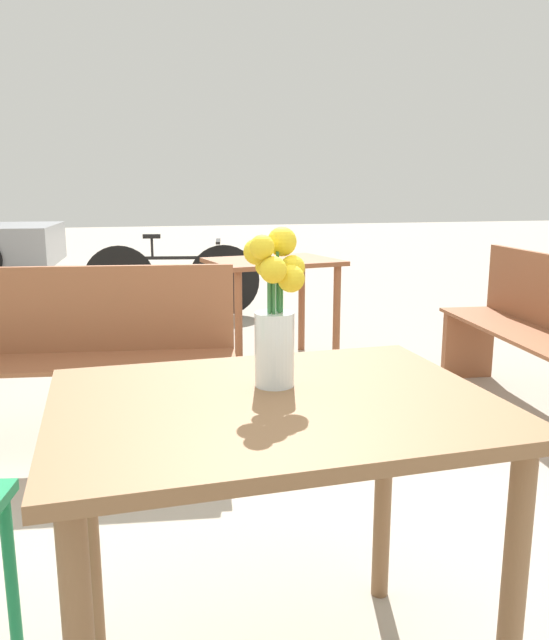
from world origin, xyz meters
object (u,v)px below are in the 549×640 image
object	(u,v)px
bench_near	(29,352)
table_back	(273,278)
flower_vase	(275,316)
bench_middle	(544,332)
bicycle	(172,279)
table_front	(274,448)

from	to	relation	value
bench_near	table_back	xyz separation A→B (m)	(1.45, 1.15, 0.13)
flower_vase	table_back	size ratio (longest dim) A/B	0.39
bench_near	bench_middle	world-z (taller)	same
bench_near	bicycle	size ratio (longest dim) A/B	1.15
bench_middle	table_front	bearing A→B (deg)	-141.58
table_back	table_front	bearing A→B (deg)	-104.94
bench_near	bench_middle	bearing A→B (deg)	-4.47
table_front	flower_vase	distance (m)	0.29
table_front	bicycle	bearing A→B (deg)	86.75
flower_vase	bench_near	size ratio (longest dim) A/B	0.19
bench_near	bicycle	world-z (taller)	bench_near
table_front	bicycle	xyz separation A→B (m)	(0.27, 4.71, -0.28)
table_front	bench_middle	xyz separation A→B (m)	(1.87, 1.49, -0.18)
bench_near	bench_middle	xyz separation A→B (m)	(2.57, -0.20, -0.01)
table_front	flower_vase	size ratio (longest dim) A/B	2.65
bench_near	table_back	bearing A→B (deg)	38.51
bench_middle	table_back	world-z (taller)	bench_middle
bench_near	table_back	world-z (taller)	bench_near
bench_middle	table_back	bearing A→B (deg)	129.47
flower_vase	table_back	bearing A→B (deg)	75.11
table_back	flower_vase	bearing A→B (deg)	-104.89
table_back	bicycle	world-z (taller)	bicycle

